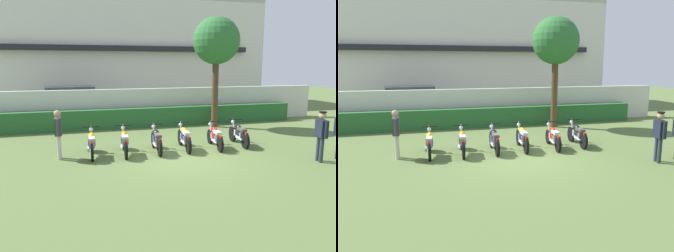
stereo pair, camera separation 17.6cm
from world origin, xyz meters
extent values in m
plane|color=#566B38|center=(0.00, 0.00, 0.00)|extent=(60.00, 60.00, 0.00)
cube|color=silver|center=(0.00, 15.81, 3.81)|extent=(21.87, 6.00, 7.61)
cube|color=black|center=(0.00, 12.56, 4.19)|extent=(18.37, 0.50, 0.36)
cube|color=#B2AD9E|center=(0.00, 15.81, 7.76)|extent=(21.87, 6.00, 0.30)
cube|color=silver|center=(0.00, 6.79, 0.94)|extent=(20.78, 0.30, 1.88)
cube|color=#28602D|center=(0.00, 6.09, 0.48)|extent=(16.62, 0.70, 0.97)
cube|color=silver|center=(-3.33, 9.80, 0.74)|extent=(4.64, 2.21, 1.00)
cube|color=#2D333D|center=(-3.53, 9.79, 1.57)|extent=(2.83, 1.92, 0.65)
cylinder|color=black|center=(-1.83, 10.85, 0.34)|extent=(0.70, 0.27, 0.68)
cylinder|color=black|center=(-1.68, 9.01, 0.34)|extent=(0.70, 0.27, 0.68)
cylinder|color=black|center=(-4.97, 10.60, 0.34)|extent=(0.70, 0.27, 0.68)
cylinder|color=black|center=(-4.82, 8.75, 0.34)|extent=(0.70, 0.27, 0.68)
cylinder|color=#4C3823|center=(3.50, 5.06, 1.74)|extent=(0.32, 0.32, 3.47)
sphere|color=#2D6B33|center=(3.50, 5.06, 4.28)|extent=(2.31, 2.31, 2.31)
cylinder|color=black|center=(-2.81, 1.77, 0.32)|extent=(0.12, 0.64, 0.64)
cylinder|color=black|center=(-2.86, 0.54, 0.32)|extent=(0.12, 0.64, 0.64)
cube|color=silver|center=(-2.84, 1.10, 0.47)|extent=(0.23, 0.61, 0.22)
ellipsoid|color=yellow|center=(-2.83, 1.27, 0.70)|extent=(0.24, 0.45, 0.22)
cube|color=#B2ADA3|center=(-2.85, 0.87, 0.68)|extent=(0.22, 0.53, 0.10)
cube|color=red|center=(-2.87, 0.44, 0.60)|extent=(0.10, 0.08, 0.08)
cylinder|color=silver|center=(-2.81, 1.68, 0.64)|extent=(0.06, 0.23, 0.65)
cylinder|color=black|center=(-2.81, 1.59, 0.96)|extent=(0.60, 0.06, 0.04)
sphere|color=silver|center=(-2.81, 1.79, 0.82)|extent=(0.14, 0.14, 0.14)
cylinder|color=silver|center=(-2.97, 0.86, 0.34)|extent=(0.10, 0.55, 0.07)
cube|color=navy|center=(-2.84, 1.05, 0.52)|extent=(0.26, 0.37, 0.20)
cylinder|color=black|center=(-1.65, 1.76, 0.32)|extent=(0.14, 0.64, 0.64)
cylinder|color=black|center=(-1.76, 0.47, 0.32)|extent=(0.14, 0.64, 0.64)
cube|color=silver|center=(-1.71, 1.06, 0.47)|extent=(0.25, 0.61, 0.22)
ellipsoid|color=orange|center=(-1.70, 1.23, 0.70)|extent=(0.26, 0.46, 0.22)
cube|color=#B2ADA3|center=(-1.73, 0.83, 0.68)|extent=(0.24, 0.53, 0.10)
cube|color=red|center=(-1.77, 0.37, 0.60)|extent=(0.11, 0.09, 0.08)
cylinder|color=silver|center=(-1.66, 1.67, 0.64)|extent=(0.07, 0.23, 0.65)
cylinder|color=black|center=(-1.67, 1.58, 0.96)|extent=(0.60, 0.09, 0.04)
sphere|color=silver|center=(-1.65, 1.78, 0.82)|extent=(0.14, 0.14, 0.14)
cylinder|color=silver|center=(-1.85, 0.82, 0.34)|extent=(0.12, 0.55, 0.07)
cube|color=black|center=(-1.71, 1.01, 0.52)|extent=(0.27, 0.38, 0.20)
cylinder|color=black|center=(-0.50, 1.74, 0.31)|extent=(0.13, 0.63, 0.63)
cylinder|color=black|center=(-0.58, 0.50, 0.31)|extent=(0.13, 0.63, 0.63)
cube|color=silver|center=(-0.54, 1.07, 0.46)|extent=(0.24, 0.61, 0.22)
ellipsoid|color=black|center=(-0.53, 1.24, 0.69)|extent=(0.25, 0.45, 0.22)
cube|color=#4C4742|center=(-0.56, 0.84, 0.67)|extent=(0.24, 0.53, 0.10)
cube|color=red|center=(-0.59, 0.40, 0.59)|extent=(0.11, 0.09, 0.08)
cylinder|color=silver|center=(-0.50, 1.65, 0.63)|extent=(0.07, 0.23, 0.65)
cylinder|color=black|center=(-0.51, 1.56, 0.95)|extent=(0.60, 0.08, 0.04)
sphere|color=silver|center=(-0.50, 1.76, 0.81)|extent=(0.14, 0.14, 0.14)
cylinder|color=silver|center=(-0.68, 0.83, 0.33)|extent=(0.11, 0.55, 0.07)
cube|color=navy|center=(-0.55, 1.02, 0.51)|extent=(0.26, 0.38, 0.20)
cylinder|color=black|center=(0.62, 1.86, 0.31)|extent=(0.15, 0.63, 0.62)
cylinder|color=black|center=(0.49, 0.54, 0.31)|extent=(0.15, 0.63, 0.62)
cube|color=silver|center=(0.55, 1.15, 0.46)|extent=(0.26, 0.62, 0.22)
ellipsoid|color=yellow|center=(0.57, 1.32, 0.69)|extent=(0.26, 0.46, 0.22)
cube|color=beige|center=(0.53, 0.92, 0.67)|extent=(0.25, 0.54, 0.10)
cube|color=red|center=(0.48, 0.44, 0.59)|extent=(0.11, 0.09, 0.08)
cylinder|color=silver|center=(0.61, 1.77, 0.63)|extent=(0.07, 0.23, 0.65)
cylinder|color=black|center=(0.60, 1.68, 0.95)|extent=(0.60, 0.10, 0.04)
sphere|color=silver|center=(0.62, 1.88, 0.81)|extent=(0.14, 0.14, 0.14)
cylinder|color=silver|center=(0.40, 0.92, 0.33)|extent=(0.13, 0.55, 0.07)
cube|color=navy|center=(0.54, 1.10, 0.51)|extent=(0.28, 0.38, 0.20)
cylinder|color=black|center=(1.84, 1.75, 0.29)|extent=(0.16, 0.58, 0.57)
cylinder|color=black|center=(1.67, 0.43, 0.29)|extent=(0.16, 0.58, 0.57)
cube|color=silver|center=(1.75, 1.04, 0.44)|extent=(0.27, 0.62, 0.22)
ellipsoid|color=red|center=(1.77, 1.21, 0.67)|extent=(0.27, 0.46, 0.22)
cube|color=beige|center=(1.72, 0.81, 0.65)|extent=(0.26, 0.54, 0.10)
cube|color=red|center=(1.66, 0.33, 0.57)|extent=(0.11, 0.09, 0.08)
cylinder|color=silver|center=(1.83, 1.66, 0.61)|extent=(0.08, 0.23, 0.65)
cylinder|color=black|center=(1.82, 1.57, 0.93)|extent=(0.60, 0.11, 0.04)
sphere|color=silver|center=(1.84, 1.77, 0.79)|extent=(0.14, 0.14, 0.14)
cylinder|color=silver|center=(1.60, 0.81, 0.31)|extent=(0.14, 0.55, 0.07)
cube|color=#A51414|center=(1.74, 0.99, 0.49)|extent=(0.28, 0.39, 0.20)
cylinder|color=black|center=(2.88, 1.84, 0.31)|extent=(0.14, 0.63, 0.62)
cylinder|color=black|center=(2.78, 0.60, 0.31)|extent=(0.14, 0.63, 0.62)
cube|color=silver|center=(2.83, 1.17, 0.46)|extent=(0.25, 0.61, 0.22)
ellipsoid|color=black|center=(2.84, 1.34, 0.69)|extent=(0.26, 0.46, 0.22)
cube|color=#4C4742|center=(2.81, 0.94, 0.67)|extent=(0.24, 0.53, 0.10)
cube|color=red|center=(2.77, 0.50, 0.59)|extent=(0.11, 0.09, 0.08)
cylinder|color=silver|center=(2.88, 1.75, 0.63)|extent=(0.07, 0.23, 0.65)
cylinder|color=black|center=(2.87, 1.66, 0.95)|extent=(0.60, 0.09, 0.04)
sphere|color=silver|center=(2.89, 1.86, 0.81)|extent=(0.14, 0.14, 0.14)
cylinder|color=silver|center=(2.69, 0.93, 0.33)|extent=(0.12, 0.55, 0.07)
cube|color=black|center=(2.82, 1.12, 0.51)|extent=(0.27, 0.38, 0.20)
cylinder|color=beige|center=(-3.91, 1.24, 0.41)|extent=(0.13, 0.13, 0.82)
cylinder|color=beige|center=(-3.91, 1.02, 0.41)|extent=(0.13, 0.13, 0.82)
cube|color=#38383D|center=(-3.91, 1.13, 1.11)|extent=(0.22, 0.48, 0.58)
cylinder|color=#38383D|center=(-3.91, 1.42, 1.12)|extent=(0.09, 0.09, 0.55)
cylinder|color=#38383D|center=(-3.91, 0.84, 1.12)|extent=(0.09, 0.09, 0.55)
sphere|color=tan|center=(-3.91, 1.13, 1.54)|extent=(0.22, 0.22, 0.22)
cylinder|color=#28333D|center=(4.25, -1.68, 0.41)|extent=(0.13, 0.13, 0.81)
cylinder|color=#28333D|center=(4.30, -1.47, 0.41)|extent=(0.13, 0.13, 0.81)
cube|color=black|center=(4.28, -1.58, 1.10)|extent=(0.32, 0.51, 0.58)
cylinder|color=black|center=(4.21, -1.86, 1.12)|extent=(0.09, 0.09, 0.55)
cylinder|color=black|center=(4.34, -1.30, 1.12)|extent=(0.09, 0.09, 0.55)
sphere|color=tan|center=(4.28, -1.58, 1.53)|extent=(0.22, 0.22, 0.22)
cylinder|color=black|center=(4.28, -1.58, 1.64)|extent=(0.23, 0.23, 0.04)
cylinder|color=black|center=(5.05, -1.32, 1.11)|extent=(0.09, 0.09, 0.54)
camera|label=1|loc=(-3.41, -10.24, 3.15)|focal=35.39mm
camera|label=2|loc=(-3.24, -10.29, 3.15)|focal=35.39mm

